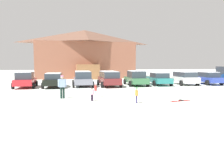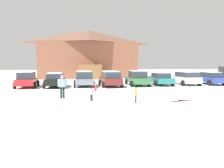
{
  "view_description": "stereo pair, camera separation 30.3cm",
  "coord_description": "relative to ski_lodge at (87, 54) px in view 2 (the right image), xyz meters",
  "views": [
    {
      "loc": [
        -3.62,
        -10.66,
        2.49
      ],
      "look_at": [
        -0.65,
        5.88,
        0.93
      ],
      "focal_mm": 35.0,
      "sensor_mm": 36.0,
      "label": 1
    },
    {
      "loc": [
        -3.32,
        -10.71,
        2.49
      ],
      "look_at": [
        -0.65,
        5.88,
        0.93
      ],
      "focal_mm": 35.0,
      "sensor_mm": 36.0,
      "label": 2
    }
  ],
  "objects": [
    {
      "name": "skier_child_in_pink_snowsuit",
      "position": [
        -0.96,
        -25.72,
        -3.82
      ],
      "size": [
        0.28,
        0.23,
        0.89
      ],
      "color": "black",
      "rests_on": "ground"
    },
    {
      "name": "parked_green_coupe",
      "position": [
        4.93,
        -16.07,
        -3.47
      ],
      "size": [
        2.3,
        4.73,
        1.71
      ],
      "color": "#366E44",
      "rests_on": "ground"
    },
    {
      "name": "skier_child_in_red_jacket",
      "position": [
        -0.58,
        -24.32,
        -3.73
      ],
      "size": [
        0.16,
        0.39,
        1.05
      ],
      "color": "#98B3D1",
      "rests_on": "ground"
    },
    {
      "name": "skier_adult_in_blue_parka",
      "position": [
        -2.96,
        -24.3,
        -3.38
      ],
      "size": [
        0.6,
        0.33,
        1.67
      ],
      "color": "black",
      "rests_on": "ground"
    },
    {
      "name": "parked_blue_hatchback",
      "position": [
        13.93,
        -16.26,
        -3.54
      ],
      "size": [
        2.17,
        4.43,
        1.53
      ],
      "color": "#2F44A6",
      "rests_on": "ground"
    },
    {
      "name": "pair_of_skis",
      "position": [
        4.92,
        -26.8,
        -4.31
      ],
      "size": [
        1.68,
        0.73,
        0.08
      ],
      "color": "red",
      "rests_on": "ground"
    },
    {
      "name": "parked_white_suv",
      "position": [
        10.82,
        -16.34,
        -3.46
      ],
      "size": [
        2.29,
        4.12,
        1.59
      ],
      "color": "silver",
      "rests_on": "ground"
    },
    {
      "name": "parked_teal_hatchback",
      "position": [
        7.73,
        -16.05,
        -3.55
      ],
      "size": [
        2.34,
        4.42,
        1.5
      ],
      "color": "#257A77",
      "rests_on": "ground"
    },
    {
      "name": "ground",
      "position": [
        1.42,
        -29.58,
        -4.33
      ],
      "size": [
        160.0,
        160.0,
        0.0
      ],
      "primitive_type": "plane",
      "color": "white"
    },
    {
      "name": "parked_maroon_van",
      "position": [
        1.72,
        -16.46,
        -3.41
      ],
      "size": [
        2.3,
        4.76,
        1.7
      ],
      "color": "maroon",
      "rests_on": "ground"
    },
    {
      "name": "skier_child_in_orange_jacket",
      "position": [
        1.75,
        -27.04,
        -3.77
      ],
      "size": [
        0.15,
        0.37,
        0.99
      ],
      "color": "#322E55",
      "rests_on": "ground"
    },
    {
      "name": "parked_grey_wagon",
      "position": [
        -1.17,
        -16.19,
        -3.41
      ],
      "size": [
        2.3,
        4.05,
        1.7
      ],
      "color": "slate",
      "rests_on": "ground"
    },
    {
      "name": "parked_red_sedan",
      "position": [
        -7.14,
        -16.25,
        -3.49
      ],
      "size": [
        2.31,
        4.19,
        1.67
      ],
      "color": "red",
      "rests_on": "ground"
    },
    {
      "name": "ski_lodge",
      "position": [
        0.0,
        0.0,
        0.0
      ],
      "size": [
        17.55,
        10.99,
        8.55
      ],
      "color": "brown",
      "rests_on": "ground"
    },
    {
      "name": "parked_black_sedan",
      "position": [
        -4.2,
        -16.49,
        -3.54
      ],
      "size": [
        2.22,
        4.22,
        1.54
      ],
      "color": "black",
      "rests_on": "ground"
    }
  ]
}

